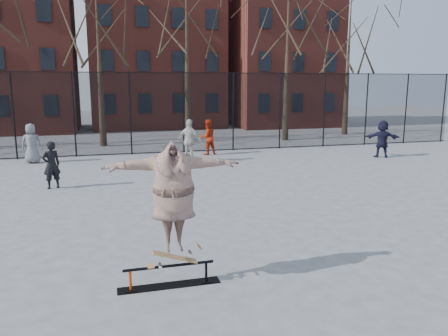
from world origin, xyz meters
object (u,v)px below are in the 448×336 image
object	(u,v)px
bystander_grey	(32,143)
bystander_white	(190,141)
skateboard	(175,261)
skate_rail	(169,278)
bystander_red	(208,137)
bystander_navy	(382,139)
skater	(174,206)
bystander_black	(51,165)

from	to	relation	value
bystander_grey	bystander_white	bearing A→B (deg)	168.22
skateboard	skate_rail	bearing A→B (deg)	-180.00
bystander_grey	bystander_red	bearing A→B (deg)	-176.32
skate_rail	bystander_grey	xyz separation A→B (m)	(-4.08, 13.39, 0.72)
bystander_white	bystander_navy	world-z (taller)	bystander_white
skateboard	bystander_navy	xyz separation A→B (m)	(11.54, 10.72, 0.43)
skate_rail	skater	size ratio (longest dim) A/B	0.77
bystander_grey	bystander_black	bearing A→B (deg)	106.34
bystander_grey	bystander_white	distance (m)	6.90
skate_rail	bystander_black	distance (m)	8.60
skater	bystander_navy	world-z (taller)	skater
bystander_white	bystander_navy	xyz separation A→B (m)	(9.02, -1.04, -0.08)
skate_rail	skateboard	bearing A→B (deg)	0.00
skate_rail	bystander_red	distance (m)	14.20
skater	bystander_grey	distance (m)	14.04
skate_rail	skater	world-z (taller)	skater
bystander_black	bystander_red	xyz separation A→B (m)	(6.59, 5.51, 0.06)
skater	bystander_grey	world-z (taller)	skater
bystander_grey	skater	bearing A→B (deg)	109.19
skate_rail	bystander_black	size ratio (longest dim) A/B	1.11
bystander_grey	bystander_navy	xyz separation A→B (m)	(15.73, -2.67, 0.00)
skate_rail	bystander_red	size ratio (longest dim) A/B	1.03
skateboard	bystander_red	bearing A→B (deg)	74.57
bystander_grey	bystander_black	distance (m)	5.43
bystander_red	bystander_white	xyz separation A→B (m)	(-1.25, -1.88, 0.09)
skater	bystander_black	bearing A→B (deg)	110.55
skateboard	skater	bearing A→B (deg)	180.00
skateboard	bystander_navy	distance (m)	15.76
skate_rail	bystander_navy	world-z (taller)	bystander_navy
skate_rail	bystander_grey	size ratio (longest dim) A/B	1.02
skateboard	bystander_white	bearing A→B (deg)	77.91
bystander_grey	bystander_red	distance (m)	7.95
skater	bystander_navy	bearing A→B (deg)	44.28
bystander_black	bystander_red	world-z (taller)	bystander_red
bystander_black	bystander_white	size ratio (longest dim) A/B	0.83
bystander_navy	skateboard	bearing A→B (deg)	67.14
bystander_red	bystander_navy	size ratio (longest dim) A/B	0.98
skate_rail	bystander_grey	distance (m)	14.02
skate_rail	skateboard	distance (m)	0.31
bystander_white	bystander_black	bearing A→B (deg)	70.36
skate_rail	skater	xyz separation A→B (m)	(0.11, 0.00, 1.28)
skater	bystander_white	distance (m)	12.04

